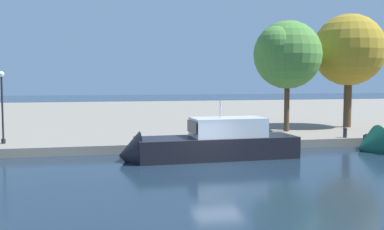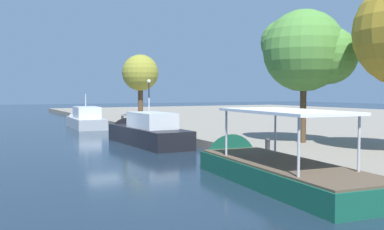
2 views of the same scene
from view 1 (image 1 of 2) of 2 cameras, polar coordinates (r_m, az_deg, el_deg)
ground_plane at (r=24.63m, az=3.13°, el=-6.52°), size 220.00×220.00×0.00m
dock_promenade at (r=57.02m, az=-5.80°, el=0.03°), size 120.00×55.00×0.55m
motor_yacht_1 at (r=27.42m, az=1.89°, el=-3.98°), size 10.55×3.14×4.37m
mooring_bollard_0 at (r=34.45m, az=18.20°, el=-1.96°), size 0.30×0.30×0.76m
lamp_post at (r=31.92m, az=-22.19°, el=1.56°), size 0.37×0.37×4.60m
tree_1 at (r=37.48m, az=11.63°, el=7.20°), size 5.62×5.57×8.64m
tree_2 at (r=42.17m, az=18.77°, el=7.47°), size 6.04×6.04×9.57m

